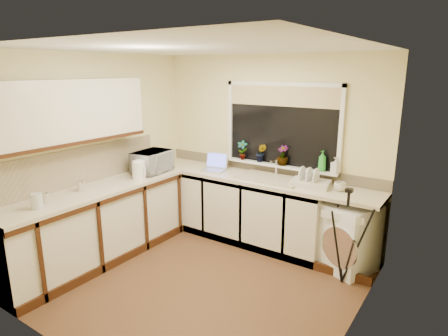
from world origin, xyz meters
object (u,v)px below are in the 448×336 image
Objects in this scene: soap_bottle_clear at (336,165)px; steel_jar at (81,186)px; glass_jug at (37,201)px; dish_rack at (310,183)px; cup_back at (340,187)px; washing_machine at (347,236)px; plant_b at (261,153)px; soap_bottle_green at (322,161)px; laptop at (215,166)px; plant_a at (242,150)px; cup_left at (44,198)px; tripod at (345,237)px; kettle at (139,170)px; microwave at (152,162)px; plant_c at (283,155)px.

steel_jar is at bearing -141.27° from soap_bottle_clear.
glass_jug is at bearing -131.53° from soap_bottle_clear.
cup_back is at bearing -7.76° from dish_rack.
dish_rack is (-0.50, 0.04, 0.54)m from washing_machine.
plant_b is at bearing 54.91° from steel_jar.
dish_rack is at bearing -104.89° from soap_bottle_green.
dish_rack is at bearing -11.44° from laptop.
plant_a reaches higher than cup_left.
laptop reaches higher than washing_machine.
steel_jar is at bearing -119.23° from plant_a.
washing_machine is 2.15× the size of laptop.
cup_left reaches higher than washing_machine.
kettle is at bearing -178.97° from tripod.
laptop is 1.47m from soap_bottle_green.
tripod is at bearing -91.60° from microwave.
kettle reaches higher than cup_left.
plant_b is 0.97× the size of soap_bottle_green.
cup_left is at bearing -124.69° from plant_c.
glass_jug is at bearing -135.61° from cup_back.
cup_back is (1.42, -0.18, -0.23)m from plant_a.
steel_jar is 2.96m from cup_back.
plant_b is 0.85m from soap_bottle_green.
soap_bottle_green reaches higher than steel_jar.
soap_bottle_green is (1.13, 0.02, -0.01)m from plant_a.
glass_jug reaches higher than cup_left.
plant_c is (-0.97, 0.25, 0.79)m from washing_machine.
plant_b reaches higher than kettle.
soap_bottle_green reaches higher than laptop.
cup_back is at bearing -82.01° from microwave.
plant_a is (-1.57, 0.23, 0.79)m from washing_machine.
dish_rack is 2.11m from microwave.
dish_rack is at bearing 45.62° from cup_left.
soap_bottle_green is (0.52, 0.00, -0.00)m from plant_c.
kettle is 0.84× the size of plant_c.
laptop is 1.63m from soap_bottle_clear.
kettle reaches higher than glass_jug.
laptop is 0.70× the size of microwave.
plant_b is (0.28, 0.02, -0.01)m from plant_a.
plant_c reaches higher than steel_jar.
cup_back is (2.28, 0.93, -0.06)m from kettle.
tripod is at bearing -23.67° from plant_b.
washing_machine is 0.74m from dish_rack.
washing_machine is 1.77m from plant_a.
laptop reaches higher than kettle.
soap_bottle_clear is at bearing 38.73° from steel_jar.
plant_a reaches higher than plant_b.
plant_a is at bearing -179.09° from soap_bottle_green.
kettle is at bearing -127.83° from plant_a.
plant_a is at bearing -56.84° from microwave.
microwave is at bearing -159.04° from soap_bottle_green.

